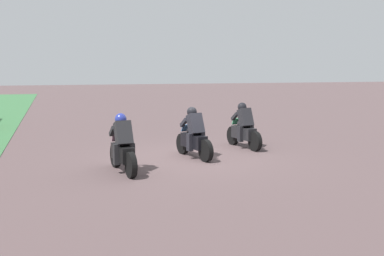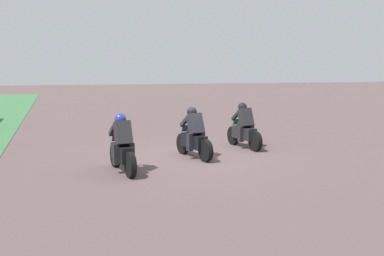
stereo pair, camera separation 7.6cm
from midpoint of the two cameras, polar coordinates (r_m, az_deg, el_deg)
The scene contains 4 objects.
ground_plane at distance 13.92m, azimuth -0.18°, elevation -3.66°, with size 120.00×120.00×0.00m, color #534142.
rider_lane_a at distance 15.65m, azimuth 6.19°, elevation -0.16°, with size 2.04×0.60×1.51m.
rider_lane_b at distance 13.86m, azimuth 0.08°, elevation -1.10°, with size 2.02×0.65×1.51m.
rider_lane_c at distance 12.09m, azimuth -8.62°, elevation -2.44°, with size 2.04×0.59×1.51m.
Camera 1 is at (-13.11, 3.85, 2.68)m, focal length 43.81 mm.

